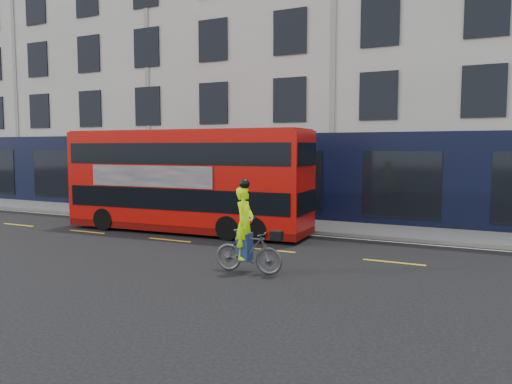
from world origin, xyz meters
The scene contains 8 objects.
ground centered at (0.00, 0.00, 0.00)m, with size 120.00×120.00×0.00m, color black.
pavement centered at (0.00, 6.50, 0.06)m, with size 60.00×3.00×0.12m, color gray.
kerb centered at (0.00, 5.00, 0.07)m, with size 60.00×0.12×0.13m, color slate.
building_terrace centered at (0.00, 12.94, 7.49)m, with size 50.00×10.07×15.00m.
road_edge_line centered at (0.00, 4.70, 0.00)m, with size 58.00×0.10×0.01m, color silver.
lane_dashes centered at (0.00, 1.50, 0.00)m, with size 58.00×0.12×0.01m, color gold, non-canonical shape.
bus centered at (-4.43, 3.28, 2.07)m, with size 10.12×2.79×4.03m.
cyclist centered at (0.69, -1.46, 0.85)m, with size 1.96×0.72×2.53m.
Camera 1 is at (6.70, -13.15, 3.36)m, focal length 35.00 mm.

